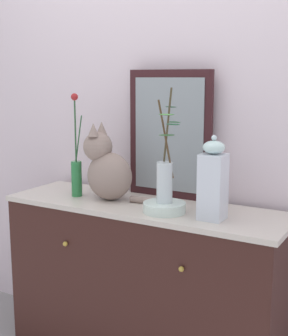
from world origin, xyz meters
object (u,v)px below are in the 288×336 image
Objects in this scene: vase_glass_clear at (165,176)px; bowl_porcelain at (164,207)px; vase_slim_green at (76,171)px; cat_sitting at (107,168)px; sideboard at (144,287)px; jar_lidded_porcelain at (213,181)px; candle_pillar at (209,196)px; mirror_leaning at (170,135)px.

bowl_porcelain is at bearing 169.98° from vase_glass_clear.
cat_sitting is at bearing 7.03° from vase_slim_green.
jar_lidded_porcelain is (0.38, -0.07, 0.60)m from sideboard.
jar_lidded_porcelain is at bearing -2.84° from vase_slim_green.
bowl_porcelain is 0.38× the size of vase_glass_clear.
candle_pillar is at bearing 38.50° from vase_glass_clear.
candle_pillar is (0.53, 0.06, -0.09)m from cat_sitting.
vase_glass_clear is at bearing -10.02° from bowl_porcelain.
sideboard is 0.62m from vase_glass_clear.
candle_pillar reaches higher than sideboard.
cat_sitting is (-0.25, -0.20, -0.16)m from mirror_leaning.
sideboard is at bearing -170.05° from candle_pillar.
jar_lidded_porcelain is 2.49× the size of candle_pillar.
bowl_porcelain is at bearing -178.44° from jar_lidded_porcelain.
vase_slim_green is at bearing -172.97° from cat_sitting.
vase_slim_green is 3.57× the size of candle_pillar.
candle_pillar is (-0.07, 0.12, -0.10)m from jar_lidded_porcelain.
sideboard is 0.68m from vase_slim_green.
vase_slim_green is (-0.18, -0.02, -0.03)m from cat_sitting.
mirror_leaning reaches higher than candle_pillar.
vase_glass_clear is at bearing -66.59° from mirror_leaning.
cat_sitting is at bearing 169.65° from bowl_porcelain.
candle_pillar is (0.28, -0.14, -0.25)m from mirror_leaning.
cat_sitting reaches higher than jar_lidded_porcelain.
jar_lidded_porcelain is at bearing 1.67° from vase_glass_clear.
vase_glass_clear is at bearing -178.33° from jar_lidded_porcelain.
bowl_porcelain is (0.15, -0.07, 0.45)m from sideboard.
bowl_porcelain is 0.22m from candle_pillar.
sideboard is 9.56× the size of candle_pillar.
bowl_porcelain is at bearing -66.97° from mirror_leaning.
mirror_leaning is at bearing 153.39° from candle_pillar.
vase_glass_clear is 3.50× the size of candle_pillar.
jar_lidded_porcelain is (0.77, -0.04, 0.03)m from vase_slim_green.
mirror_leaning is (0.04, 0.20, 0.75)m from sideboard.
vase_slim_green reaches higher than sideboard.
jar_lidded_porcelain reaches higher than bowl_porcelain.
sideboard is at bearing -100.47° from mirror_leaning.
cat_sitting is 0.76× the size of vase_slim_green.
mirror_leaning is 0.40m from candle_pillar.
vase_glass_clear is at bearing -4.75° from vase_slim_green.
mirror_leaning is 0.52m from vase_slim_green.
cat_sitting is at bearing -177.87° from sideboard.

